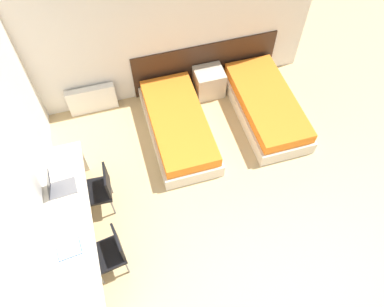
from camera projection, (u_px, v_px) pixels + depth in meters
wall_back at (158, 27)px, 5.65m from camera, size 5.09×0.05×2.70m
wall_left at (22, 171)px, 4.25m from camera, size 0.05×5.01×2.70m
headboard_panel at (205, 65)px, 6.50m from camera, size 2.55×0.03×0.87m
bed_near_window at (178, 126)px, 6.04m from camera, size 0.92×1.95×0.44m
bed_near_door at (266, 106)px, 6.27m from camera, size 0.92×1.95×0.44m
nightstand at (209, 82)px, 6.53m from camera, size 0.49×0.43×0.50m
radiator at (92, 99)px, 6.30m from camera, size 0.81×0.12×0.51m
desk at (71, 224)px, 4.72m from camera, size 0.56×2.31×0.72m
chair_near_laptop at (100, 189)px, 5.10m from camera, size 0.43×0.43×0.84m
chair_near_notebook at (111, 252)px, 4.62m from camera, size 0.46×0.46×0.84m
laptop at (58, 187)px, 4.76m from camera, size 0.37×0.26×0.35m
open_notebook at (69, 249)px, 4.38m from camera, size 0.30×0.24×0.02m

